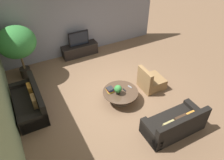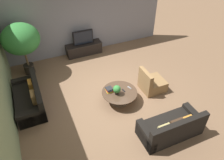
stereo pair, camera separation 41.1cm
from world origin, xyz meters
name	(u,v)px [view 1 (the left image)]	position (x,y,z in m)	size (l,w,h in m)	color
ground_plane	(112,94)	(0.00, 0.00, 0.00)	(24.00, 24.00, 0.00)	brown
back_wall_stone	(76,20)	(0.00, 3.26, 1.50)	(7.40, 0.12, 3.00)	gray
media_console	(80,50)	(-0.06, 2.94, 0.26)	(1.57, 0.50, 0.50)	black
television	(79,39)	(-0.06, 2.94, 0.81)	(0.87, 0.13, 0.62)	black
coffee_table	(120,94)	(0.10, -0.42, 0.29)	(1.18, 1.18, 0.40)	#756656
couch_by_wall	(30,103)	(-2.68, 0.56, 0.28)	(0.84, 1.92, 0.84)	black
couch_near_entry	(174,124)	(0.86, -2.27, 0.29)	(1.80, 0.84, 0.84)	black
armchair_wicker	(151,82)	(1.40, -0.34, 0.27)	(0.80, 0.76, 0.86)	olive
potted_palm_tall	(17,43)	(-2.48, 2.45, 1.47)	(1.35, 1.35, 2.07)	black
potted_plant_tabletop	(118,89)	(-0.02, -0.47, 0.59)	(0.25, 0.25, 0.33)	black
book_stack	(110,90)	(-0.19, -0.24, 0.46)	(0.24, 0.29, 0.13)	gold
remote_black	(124,90)	(0.25, -0.42, 0.41)	(0.04, 0.16, 0.02)	black
remote_silver	(130,87)	(0.50, -0.37, 0.41)	(0.04, 0.16, 0.02)	gray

